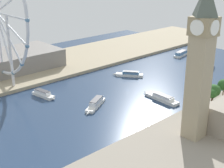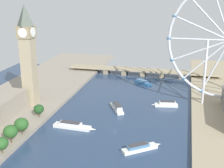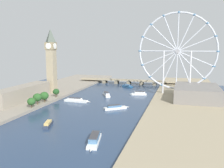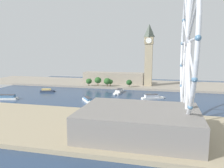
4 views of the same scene
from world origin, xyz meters
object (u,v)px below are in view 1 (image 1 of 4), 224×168
object	(u,v)px
tour_boat_0	(162,98)
tour_boat_6	(129,74)
clock_tower	(200,62)
tour_boat_3	(96,104)
tour_boat_5	(182,54)
tour_boat_2	(210,68)
riverside_hall	(19,59)
tour_boat_4	(43,94)

from	to	relation	value
tour_boat_0	tour_boat_6	bearing A→B (deg)	-18.22
clock_tower	tour_boat_0	distance (m)	81.25
tour_boat_0	tour_boat_3	world-z (taller)	tour_boat_3
tour_boat_5	tour_boat_6	bearing A→B (deg)	174.42
tour_boat_6	tour_boat_5	bearing A→B (deg)	-121.34
tour_boat_2	riverside_hall	bearing A→B (deg)	-58.59
tour_boat_0	tour_boat_5	world-z (taller)	tour_boat_5
riverside_hall	tour_boat_4	bearing A→B (deg)	164.99
clock_tower	riverside_hall	world-z (taller)	clock_tower
tour_boat_0	tour_boat_4	size ratio (longest dim) A/B	1.42
tour_boat_4	tour_boat_6	bearing A→B (deg)	73.26
tour_boat_2	tour_boat_3	size ratio (longest dim) A/B	0.73
tour_boat_3	tour_boat_6	bearing A→B (deg)	176.58
tour_boat_3	riverside_hall	bearing A→B (deg)	-119.15
tour_boat_3	tour_boat_0	bearing A→B (deg)	122.17
tour_boat_5	tour_boat_6	world-z (taller)	tour_boat_5
clock_tower	tour_boat_0	xyz separation A→B (m)	(53.96, -35.36, -49.40)
tour_boat_0	tour_boat_2	world-z (taller)	tour_boat_0
tour_boat_3	clock_tower	bearing A→B (deg)	70.06
tour_boat_3	tour_boat_5	distance (m)	175.59
tour_boat_2	tour_boat_6	bearing A→B (deg)	-45.17
clock_tower	tour_boat_6	xyz separation A→B (m)	(113.19, -58.41, -49.37)
tour_boat_4	tour_boat_5	size ratio (longest dim) A/B	0.76
tour_boat_4	clock_tower	bearing A→B (deg)	4.85
tour_boat_3	tour_boat_5	xyz separation A→B (m)	(42.89, -170.27, 0.03)
tour_boat_0	tour_boat_4	world-z (taller)	tour_boat_4
tour_boat_0	tour_boat_2	xyz separation A→B (m)	(16.40, -98.25, -0.07)
tour_boat_4	tour_boat_3	bearing A→B (deg)	14.36
clock_tower	tour_boat_0	bearing A→B (deg)	-33.24
clock_tower	tour_boat_2	bearing A→B (deg)	-62.23
tour_boat_5	tour_boat_3	bearing A→B (deg)	-177.39
tour_boat_2	tour_boat_6	xyz separation A→B (m)	(42.83, 75.20, 0.10)
tour_boat_4	tour_boat_5	xyz separation A→B (m)	(-1.59, -189.56, 0.16)
tour_boat_2	tour_boat_4	world-z (taller)	tour_boat_4
clock_tower	tour_boat_2	xyz separation A→B (m)	(70.35, -133.61, -49.47)
tour_boat_2	tour_boat_5	size ratio (longest dim) A/B	0.65
tour_boat_5	tour_boat_2	bearing A→B (deg)	-126.57
clock_tower	tour_boat_3	size ratio (longest dim) A/B	3.10
riverside_hall	tour_boat_0	bearing A→B (deg)	-163.30
tour_boat_3	tour_boat_4	world-z (taller)	tour_boat_3
tour_boat_0	tour_boat_6	xyz separation A→B (m)	(59.23, -23.05, 0.03)
tour_boat_0	tour_boat_4	bearing A→B (deg)	46.04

